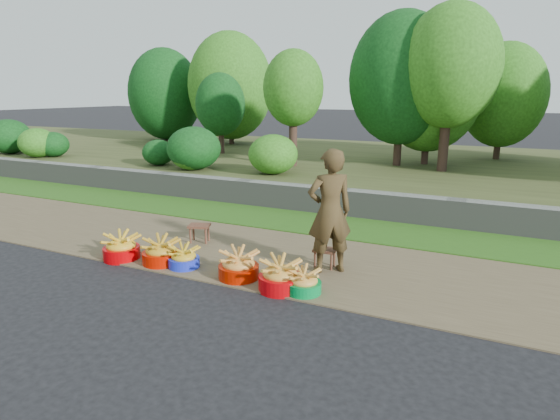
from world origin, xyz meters
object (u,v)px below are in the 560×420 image
at_px(basin_d, 239,266).
at_px(stool_left, 199,228).
at_px(basin_e, 280,276).
at_px(stool_right, 325,252).
at_px(vendor_woman, 330,211).
at_px(basin_a, 121,248).
at_px(basin_f, 304,283).
at_px(basin_c, 184,258).
at_px(basin_b, 161,253).

bearing_deg(basin_d, stool_left, 142.35).
xyz_separation_m(basin_e, stool_right, (0.25, 0.95, 0.05)).
height_order(stool_left, vendor_woman, vendor_woman).
bearing_deg(stool_right, basin_d, -136.43).
bearing_deg(basin_a, stool_right, 18.27).
bearing_deg(basin_f, basin_d, 176.06).
bearing_deg(basin_c, basin_a, -174.57).
relative_size(basin_c, basin_d, 0.81).
bearing_deg(basin_d, basin_f, -3.94).
bearing_deg(basin_e, stool_left, 150.53).
height_order(basin_e, stool_left, basin_e).
relative_size(basin_a, basin_d, 0.99).
height_order(basin_d, basin_f, basin_d).
relative_size(basin_a, vendor_woman, 0.31).
bearing_deg(basin_c, basin_b, -177.69).
distance_m(stool_left, vendor_woman, 2.48).
xyz_separation_m(basin_d, stool_right, (0.91, 0.87, 0.06)).
bearing_deg(stool_left, basin_a, -117.96).
height_order(basin_a, stool_right, basin_a).
xyz_separation_m(basin_a, basin_e, (2.64, 0.00, 0.00)).
xyz_separation_m(basin_b, basin_d, (1.31, 0.00, 0.00)).
bearing_deg(stool_right, stool_left, 175.13).
xyz_separation_m(basin_a, vendor_woman, (2.99, 0.84, 0.70)).
bearing_deg(vendor_woman, basin_e, 29.73).
bearing_deg(basin_b, basin_f, -1.58).
xyz_separation_m(stool_left, vendor_woman, (2.38, -0.31, 0.62)).
xyz_separation_m(basin_c, stool_right, (1.82, 0.85, 0.09)).
height_order(basin_c, vendor_woman, vendor_woman).
bearing_deg(stool_right, basin_e, -104.76).
height_order(stool_left, stool_right, stool_left).
height_order(basin_b, stool_left, basin_b).
bearing_deg(basin_f, stool_left, 154.34).
bearing_deg(vendor_woman, basin_d, -1.02).
xyz_separation_m(basin_c, basin_f, (1.88, -0.08, 0.00)).
distance_m(basin_a, basin_e, 2.64).
relative_size(basin_b, stool_right, 1.63).
bearing_deg(basin_c, stool_right, 25.10).
relative_size(basin_b, basin_c, 1.22).
height_order(basin_a, basin_c, basin_a).
relative_size(basin_d, vendor_woman, 0.32).
xyz_separation_m(basin_c, stool_left, (-0.46, 1.05, 0.11)).
relative_size(basin_b, basin_f, 1.21).
xyz_separation_m(basin_a, stool_right, (2.89, 0.95, 0.06)).
relative_size(stool_right, vendor_woman, 0.19).
bearing_deg(basin_f, basin_b, 178.42).
height_order(basin_a, vendor_woman, vendor_woman).
bearing_deg(vendor_woman, basin_c, -16.69).
relative_size(basin_f, stool_left, 1.10).
height_order(basin_a, stool_left, basin_a).
bearing_deg(stool_left, stool_right, -4.87).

